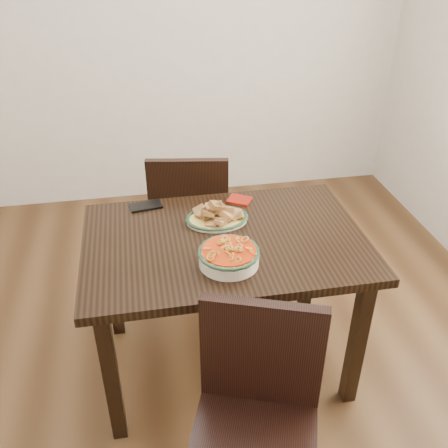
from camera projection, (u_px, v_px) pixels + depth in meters
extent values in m
plane|color=#3C2513|center=(205.00, 346.00, 2.63)|extent=(3.50, 3.50, 0.00)
cube|color=beige|center=(163.00, 24.00, 3.40)|extent=(3.50, 0.10, 2.60)
cube|color=black|center=(225.00, 242.00, 2.16)|extent=(1.21, 0.81, 0.04)
cube|color=black|center=(111.00, 377.00, 2.00)|extent=(0.06, 0.06, 0.71)
cube|color=black|center=(357.00, 342.00, 2.16)|extent=(0.06, 0.06, 0.71)
cube|color=black|center=(112.00, 279.00, 2.54)|extent=(0.06, 0.06, 0.71)
cube|color=black|center=(309.00, 257.00, 2.70)|extent=(0.06, 0.06, 0.71)
cube|color=black|center=(191.00, 219.00, 2.90)|extent=(0.48, 0.48, 0.04)
cube|color=black|center=(220.00, 235.00, 3.17)|extent=(0.04, 0.04, 0.41)
cube|color=black|center=(166.00, 235.00, 3.16)|extent=(0.04, 0.04, 0.41)
cube|color=black|center=(221.00, 267.00, 2.88)|extent=(0.04, 0.04, 0.41)
cube|color=black|center=(162.00, 268.00, 2.87)|extent=(0.04, 0.04, 0.41)
cube|color=black|center=(188.00, 198.00, 2.61)|extent=(0.42, 0.11, 0.44)
cube|color=black|center=(253.00, 446.00, 1.66)|extent=(0.54, 0.54, 0.04)
cube|color=black|center=(213.00, 436.00, 1.94)|extent=(0.04, 0.04, 0.41)
cube|color=black|center=(262.00, 353.00, 1.69)|extent=(0.41, 0.18, 0.44)
ellipsoid|color=beige|center=(217.00, 219.00, 2.26)|extent=(0.28, 0.21, 0.02)
ellipsoid|color=gold|center=(217.00, 218.00, 2.26)|extent=(0.27, 0.20, 0.01)
torus|color=#16311E|center=(217.00, 218.00, 2.26)|extent=(0.22, 0.22, 0.01)
cylinder|color=white|center=(229.00, 257.00, 1.97)|extent=(0.24, 0.24, 0.06)
torus|color=#17331D|center=(229.00, 252.00, 1.96)|extent=(0.25, 0.25, 0.02)
cylinder|color=#A82A07|center=(229.00, 251.00, 1.96)|extent=(0.22, 0.22, 0.01)
cube|color=black|center=(146.00, 206.00, 2.37)|extent=(0.16, 0.10, 0.01)
cube|color=maroon|center=(239.00, 200.00, 2.42)|extent=(0.14, 0.13, 0.01)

